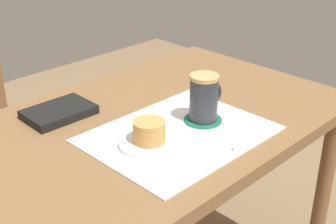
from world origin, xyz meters
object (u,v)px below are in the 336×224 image
(pastry, at_px, (149,131))
(coffee_mug, at_px, (204,97))
(dining_table, at_px, (131,155))
(pastry_plate, at_px, (149,143))
(small_book, at_px, (59,112))

(pastry, height_order, coffee_mug, coffee_mug)
(dining_table, xyz_separation_m, pastry_plate, (-0.03, -0.11, 0.09))
(coffee_mug, bearing_deg, dining_table, 145.56)
(dining_table, height_order, pastry, pastry)
(dining_table, relative_size, small_book, 6.99)
(pastry_plate, relative_size, small_book, 0.81)
(dining_table, relative_size, coffee_mug, 10.10)
(dining_table, xyz_separation_m, coffee_mug, (0.16, -0.11, 0.15))
(dining_table, distance_m, pastry, 0.16)
(pastry, bearing_deg, pastry_plate, 0.00)
(dining_table, bearing_deg, coffee_mug, -34.44)
(pastry, bearing_deg, coffee_mug, -1.52)
(coffee_mug, height_order, small_book, coffee_mug)
(pastry, height_order, small_book, pastry)
(dining_table, bearing_deg, pastry, -106.10)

